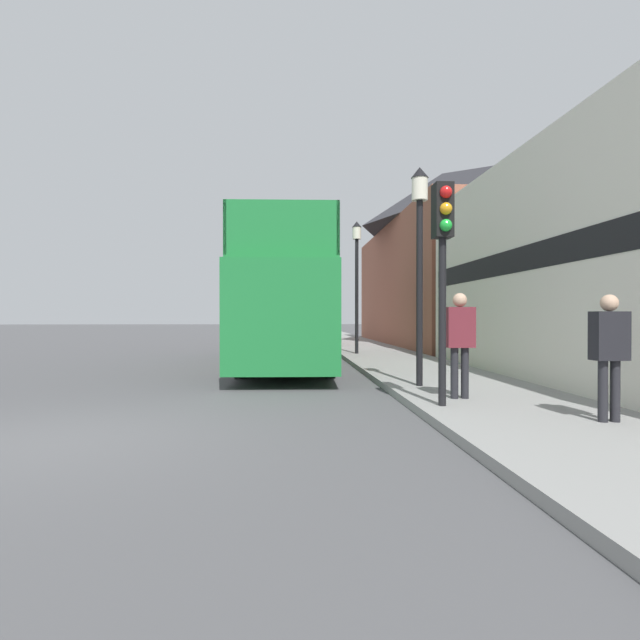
{
  "coord_description": "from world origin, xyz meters",
  "views": [
    {
      "loc": [
        2.88,
        -6.23,
        1.54
      ],
      "look_at": [
        4.06,
        11.08,
        1.42
      ],
      "focal_mm": 28.0,
      "sensor_mm": 36.0,
      "label": 1
    }
  ],
  "objects": [
    {
      "name": "ground_plane",
      "position": [
        0.0,
        21.0,
        0.0
      ],
      "size": [
        144.0,
        144.0,
        0.0
      ],
      "primitive_type": "plane",
      "color": "#4C4C4F"
    },
    {
      "name": "sidewalk",
      "position": [
        6.48,
        18.0,
        0.07
      ],
      "size": [
        3.12,
        108.0,
        0.14
      ],
      "color": "gray",
      "rests_on": "ground_plane"
    },
    {
      "name": "brick_terrace_rear",
      "position": [
        11.04,
        19.41,
        4.51
      ],
      "size": [
        6.0,
        16.53,
        9.03
      ],
      "color": "#935642",
      "rests_on": "ground_plane"
    },
    {
      "name": "tour_bus",
      "position": [
        2.98,
        9.67,
        1.8
      ],
      "size": [
        2.9,
        11.11,
        4.04
      ],
      "rotation": [
        0.0,
        0.0,
        -0.04
      ],
      "color": "#1E7A38",
      "rests_on": "ground_plane"
    },
    {
      "name": "parked_car_ahead_of_bus",
      "position": [
        3.75,
        18.88,
        0.71
      ],
      "size": [
        1.92,
        4.31,
        1.48
      ],
      "rotation": [
        0.0,
        0.0,
        0.01
      ],
      "color": "maroon",
      "rests_on": "ground_plane"
    },
    {
      "name": "pedestrian_nearest",
      "position": [
        7.16,
        0.1,
        1.16
      ],
      "size": [
        0.44,
        0.24,
        1.69
      ],
      "color": "#232328",
      "rests_on": "sidewalk"
    },
    {
      "name": "pedestrian_second",
      "position": [
        5.84,
        2.08,
        1.22
      ],
      "size": [
        0.47,
        0.26,
        1.8
      ],
      "color": "#232328",
      "rests_on": "sidewalk"
    },
    {
      "name": "traffic_signal",
      "position": [
        5.33,
        1.41,
        2.69
      ],
      "size": [
        0.28,
        0.42,
        3.48
      ],
      "color": "black",
      "rests_on": "sidewalk"
    },
    {
      "name": "lamp_post_nearest",
      "position": [
        5.57,
        3.66,
        3.2
      ],
      "size": [
        0.35,
        0.35,
        4.41
      ],
      "color": "black",
      "rests_on": "sidewalk"
    },
    {
      "name": "lamp_post_second",
      "position": [
        5.54,
        12.44,
        3.56
      ],
      "size": [
        0.35,
        0.35,
        4.99
      ],
      "color": "black",
      "rests_on": "sidewalk"
    },
    {
      "name": "lamp_post_third",
      "position": [
        5.47,
        21.22,
        3.21
      ],
      "size": [
        0.35,
        0.35,
        4.42
      ],
      "color": "black",
      "rests_on": "sidewalk"
    }
  ]
}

